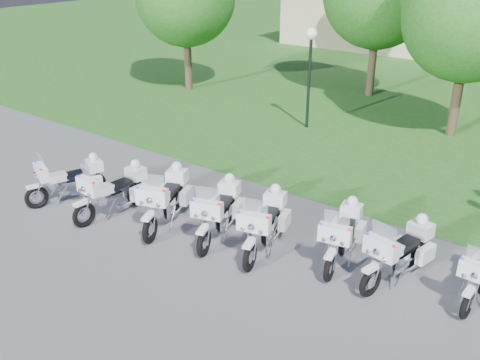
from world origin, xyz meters
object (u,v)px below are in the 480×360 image
Objects in this scene: motorcycle_2 at (166,198)px; motorcycle_3 at (219,210)px; lamp_post at (310,53)px; motorcycle_1 at (115,190)px; motorcycle_6 at (400,251)px; motorcycle_0 at (70,179)px; motorcycle_5 at (343,234)px; motorcycle_4 at (265,222)px.

motorcycle_2 is 1.52m from motorcycle_3.
motorcycle_3 is at bearing -73.32° from lamp_post.
motorcycle_1 is at bearing -4.09° from motorcycle_3.
motorcycle_1 is at bearing -92.15° from lamp_post.
lamp_post is (-6.84, 7.79, 2.25)m from motorcycle_6.
motorcycle_0 is 0.94× the size of motorcycle_6.
motorcycle_5 is 1.33m from motorcycle_6.
motorcycle_4 is (1.25, 0.15, 0.00)m from motorcycle_3.
motorcycle_1 is 7.37m from motorcycle_6.
motorcycle_4 is 1.02× the size of motorcycle_6.
motorcycle_5 is (2.92, 0.83, -0.04)m from motorcycle_3.
motorcycle_0 is at bearing -9.52° from motorcycle_2.
motorcycle_6 is at bearing 177.53° from motorcycle_4.
motorcycle_6 is at bearing -48.73° from lamp_post.
motorcycle_2 is at bearing -6.65° from motorcycle_3.
motorcycle_3 is 0.99× the size of motorcycle_4.
motorcycle_1 is 4.30m from motorcycle_4.
motorcycle_4 is at bearing -164.40° from motorcycle_1.
motorcycle_4 is (2.74, 0.46, -0.02)m from motorcycle_2.
motorcycle_2 is at bearing 2.56° from motorcycle_5.
motorcycle_3 is 3.03m from motorcycle_5.
motorcycle_1 is 6.07m from motorcycle_5.
motorcycle_0 is 9.00m from motorcycle_6.
motorcycle_6 is at bearing -148.89° from motorcycle_0.
lamp_post is at bearing -37.00° from motorcycle_6.
motorcycle_6 is (5.73, 1.17, -0.04)m from motorcycle_2.
motorcycle_0 is 3.15m from motorcycle_2.
motorcycle_4 is 1.80m from motorcycle_5.
motorcycle_1 is 3.04m from motorcycle_3.
motorcycle_0 is at bearing -101.59° from lamp_post.
motorcycle_1 is (1.62, 0.20, 0.03)m from motorcycle_0.
motorcycle_4 reaches higher than motorcycle_6.
motorcycle_6 reaches higher than motorcycle_0.
motorcycle_1 is 1.00× the size of motorcycle_2.
motorcycle_2 is at bearing -148.70° from motorcycle_0.
motorcycle_3 reaches higher than motorcycle_0.
motorcycle_2 is 2.78m from motorcycle_4.
lamp_post is (-1.11, 8.96, 2.20)m from motorcycle_2.
motorcycle_2 is 4.55m from motorcycle_5.
motorcycle_2 is 1.02× the size of motorcycle_3.
motorcycle_6 is (8.81, 1.82, 0.02)m from motorcycle_0.
motorcycle_5 is at bearing 177.55° from motorcycle_3.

